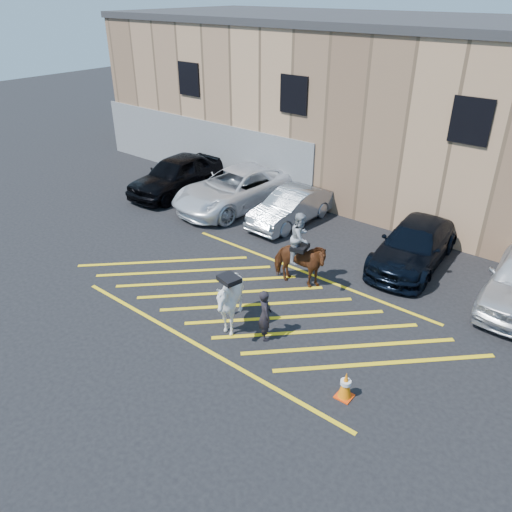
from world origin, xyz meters
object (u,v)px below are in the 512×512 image
Objects in this scene: car_black_suv at (176,175)px; car_blue_suv at (414,244)px; car_silver_sedan at (291,207)px; saddled_white at (230,301)px; traffic_cone at (345,385)px; handler at (265,315)px; car_white_pickup at (237,188)px; mounted_bay at (299,257)px.

car_black_suv is 1.02× the size of car_blue_suv.
car_black_suv is 1.21× the size of car_silver_sedan.
car_blue_suv is at bearing 1.56° from car_silver_sedan.
saddled_white is 2.65× the size of traffic_cone.
handler reaches higher than car_silver_sedan.
car_black_suv is 6.86× the size of traffic_cone.
car_silver_sedan is 2.14× the size of saddled_white.
car_black_suv is 3.25m from car_white_pickup.
car_black_suv reaches higher than traffic_cone.
car_silver_sedan is 7.58m from handler.
car_black_suv is 14.29m from traffic_cone.
car_black_suv reaches higher than car_blue_suv.
handler is 0.60× the size of mounted_bay.
saddled_white is (-1.00, -0.29, 0.17)m from handler.
car_black_suv is at bearing -164.61° from car_white_pickup.
car_white_pickup is at bearing 143.27° from traffic_cone.
handler is (-1.37, -6.48, 0.03)m from car_blue_suv.
car_silver_sedan reaches higher than traffic_cone.
handler is at bearing -73.02° from mounted_bay.
handler is (6.64, -6.48, -0.07)m from car_white_pickup.
car_silver_sedan is at bearing 1.63° from car_black_suv.
car_white_pickup is 1.42× the size of car_silver_sedan.
car_black_suv is 9.53m from mounted_bay.
car_blue_suv is (5.19, -0.07, 0.03)m from car_silver_sedan.
saddled_white reaches higher than car_white_pickup.
saddled_white is at bearing -114.31° from car_blue_suv.
saddled_white reaches higher than car_blue_suv.
mounted_bay is 3.12m from saddled_white.
saddled_white is at bearing -92.41° from mounted_bay.
car_silver_sedan is at bearing 174.19° from car_blue_suv.
car_black_suv reaches higher than car_silver_sedan.
mounted_bay is at bearing 87.59° from saddled_white.
car_white_pickup is 6.84m from mounted_bay.
saddled_white is (5.65, -6.77, 0.10)m from car_white_pickup.
car_white_pickup is 2.82m from car_silver_sedan.
traffic_cone is (12.68, -6.57, -0.49)m from car_black_suv.
handler is 2.91m from traffic_cone.
saddled_white is (2.83, -6.84, 0.23)m from car_silver_sedan.
car_white_pickup is 9.28m from handler.
saddled_white reaches higher than traffic_cone.
handler is (3.82, -6.55, 0.06)m from car_silver_sedan.
car_silver_sedan is 2.77× the size of handler.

